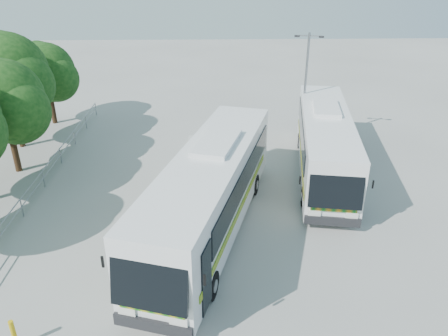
{
  "coord_description": "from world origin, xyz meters",
  "views": [
    {
      "loc": [
        -0.93,
        -18.13,
        11.23
      ],
      "look_at": [
        -0.33,
        1.35,
        1.8
      ],
      "focal_mm": 35.0,
      "sensor_mm": 36.0,
      "label": 1
    }
  ],
  "objects_px": {
    "tree_far_d": "(8,74)",
    "bollard": "(14,334)",
    "tree_far_c": "(5,100)",
    "coach_main": "(210,190)",
    "coach_adjacent": "(325,142)",
    "lamppost": "(305,86)",
    "tree_far_e": "(47,71)"
  },
  "relations": [
    {
      "from": "tree_far_d",
      "to": "bollard",
      "type": "xyz_separation_m",
      "value": [
        6.09,
        -16.67,
        -4.27
      ]
    },
    {
      "from": "tree_far_c",
      "to": "tree_far_d",
      "type": "relative_size",
      "value": 0.88
    },
    {
      "from": "coach_adjacent",
      "to": "tree_far_c",
      "type": "bearing_deg",
      "value": -173.29
    },
    {
      "from": "tree_far_e",
      "to": "lamppost",
      "type": "height_order",
      "value": "lamppost"
    },
    {
      "from": "tree_far_d",
      "to": "tree_far_e",
      "type": "height_order",
      "value": "tree_far_d"
    },
    {
      "from": "lamppost",
      "to": "coach_main",
      "type": "bearing_deg",
      "value": -107.06
    },
    {
      "from": "lamppost",
      "to": "bollard",
      "type": "bearing_deg",
      "value": -112.55
    },
    {
      "from": "lamppost",
      "to": "bollard",
      "type": "relative_size",
      "value": 6.55
    },
    {
      "from": "bollard",
      "to": "tree_far_e",
      "type": "bearing_deg",
      "value": 104.32
    },
    {
      "from": "tree_far_c",
      "to": "coach_main",
      "type": "bearing_deg",
      "value": -30.14
    },
    {
      "from": "coach_main",
      "to": "coach_adjacent",
      "type": "bearing_deg",
      "value": 58.0
    },
    {
      "from": "tree_far_c",
      "to": "coach_adjacent",
      "type": "bearing_deg",
      "value": -2.5
    },
    {
      "from": "tree_far_d",
      "to": "coach_main",
      "type": "xyz_separation_m",
      "value": [
        12.3,
        -10.15,
        -2.77
      ]
    },
    {
      "from": "tree_far_c",
      "to": "coach_main",
      "type": "distance_m",
      "value": 13.04
    },
    {
      "from": "tree_far_d",
      "to": "lamppost",
      "type": "height_order",
      "value": "tree_far_d"
    },
    {
      "from": "lamppost",
      "to": "tree_far_c",
      "type": "bearing_deg",
      "value": -154.35
    },
    {
      "from": "tree_far_e",
      "to": "coach_adjacent",
      "type": "relative_size",
      "value": 0.47
    },
    {
      "from": "bollard",
      "to": "coach_adjacent",
      "type": "bearing_deg",
      "value": 44.0
    },
    {
      "from": "coach_main",
      "to": "coach_adjacent",
      "type": "height_order",
      "value": "coach_main"
    },
    {
      "from": "tree_far_d",
      "to": "tree_far_e",
      "type": "relative_size",
      "value": 1.24
    },
    {
      "from": "coach_main",
      "to": "bollard",
      "type": "xyz_separation_m",
      "value": [
        -6.22,
        -6.52,
        -1.5
      ]
    },
    {
      "from": "bollard",
      "to": "lamppost",
      "type": "bearing_deg",
      "value": 53.48
    },
    {
      "from": "tree_far_c",
      "to": "tree_far_e",
      "type": "xyz_separation_m",
      "value": [
        -0.51,
        8.2,
        -0.37
      ]
    },
    {
      "from": "bollard",
      "to": "tree_far_d",
      "type": "bearing_deg",
      "value": 110.06
    },
    {
      "from": "bollard",
      "to": "tree_far_c",
      "type": "bearing_deg",
      "value": 110.68
    },
    {
      "from": "tree_far_c",
      "to": "lamppost",
      "type": "height_order",
      "value": "lamppost"
    },
    {
      "from": "tree_far_e",
      "to": "coach_adjacent",
      "type": "bearing_deg",
      "value": -26.42
    },
    {
      "from": "tree_far_c",
      "to": "lamppost",
      "type": "relative_size",
      "value": 0.9
    },
    {
      "from": "tree_far_d",
      "to": "bollard",
      "type": "bearing_deg",
      "value": -69.94
    },
    {
      "from": "coach_adjacent",
      "to": "lamppost",
      "type": "distance_m",
      "value": 4.79
    },
    {
      "from": "coach_adjacent",
      "to": "bollard",
      "type": "bearing_deg",
      "value": -126.8
    },
    {
      "from": "tree_far_d",
      "to": "coach_adjacent",
      "type": "bearing_deg",
      "value": -13.41
    }
  ]
}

